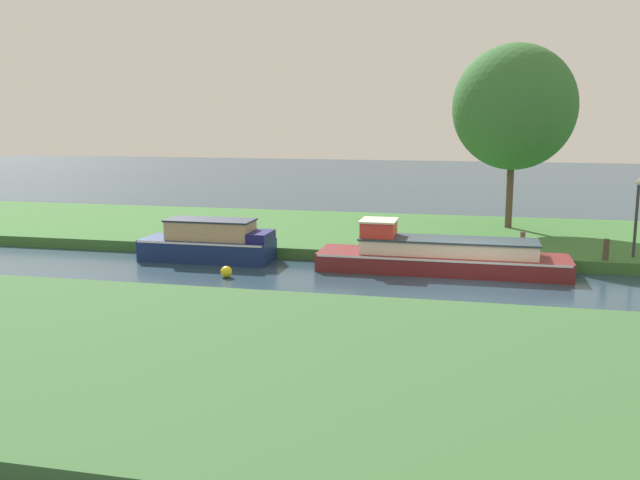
{
  "coord_description": "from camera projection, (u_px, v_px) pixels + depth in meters",
  "views": [
    {
      "loc": [
        0.03,
        -21.64,
        5.09
      ],
      "look_at": [
        -5.24,
        1.2,
        0.9
      ],
      "focal_mm": 38.92,
      "sensor_mm": 36.0,
      "label": 1
    }
  ],
  "objects": [
    {
      "name": "mooring_post_far",
      "position": [
        606.0,
        250.0,
        22.85
      ],
      "size": [
        0.2,
        0.2,
        0.71
      ],
      "primitive_type": "cylinder",
      "color": "#4B4031",
      "rests_on": "riverbank_far"
    },
    {
      "name": "riverbank_near",
      "position": [
        470.0,
        381.0,
        12.99
      ],
      "size": [
        72.0,
        10.0,
        0.4
      ],
      "primitive_type": "cube",
      "color": "#386335",
      "rests_on": "ground_plane"
    },
    {
      "name": "riverbank_far",
      "position": [
        477.0,
        238.0,
        28.33
      ],
      "size": [
        72.0,
        10.0,
        0.4
      ],
      "primitive_type": "cube",
      "color": "#376A30",
      "rests_on": "ground_plane"
    },
    {
      "name": "lamp_post",
      "position": [
        637.0,
        207.0,
        23.13
      ],
      "size": [
        0.24,
        0.24,
        2.67
      ],
      "color": "#333338",
      "rests_on": "riverbank_far"
    },
    {
      "name": "maroon_barge",
      "position": [
        440.0,
        256.0,
        22.97
      ],
      "size": [
        8.21,
        1.99,
        1.68
      ],
      "color": "maroon",
      "rests_on": "ground_plane"
    },
    {
      "name": "ground_plane",
      "position": [
        475.0,
        282.0,
        21.66
      ],
      "size": [
        120.0,
        120.0,
        0.0
      ],
      "primitive_type": "plane",
      "color": "#243A4B"
    },
    {
      "name": "navy_narrowboat",
      "position": [
        210.0,
        243.0,
        24.75
      ],
      "size": [
        4.71,
        1.69,
        1.49
      ],
      "color": "navy",
      "rests_on": "ground_plane"
    },
    {
      "name": "channel_buoy",
      "position": [
        226.0,
        272.0,
        22.16
      ],
      "size": [
        0.37,
        0.37,
        0.37
      ],
      "primitive_type": "sphere",
      "color": "yellow",
      "rests_on": "ground_plane"
    },
    {
      "name": "willow_tree_left",
      "position": [
        514.0,
        107.0,
        28.31
      ],
      "size": [
        5.02,
        4.76,
        7.63
      ],
      "color": "brown",
      "rests_on": "riverbank_far"
    },
    {
      "name": "mooring_post_near",
      "position": [
        522.0,
        244.0,
        23.43
      ],
      "size": [
        0.17,
        0.17,
        0.85
      ],
      "primitive_type": "cylinder",
      "color": "#47342E",
      "rests_on": "riverbank_far"
    }
  ]
}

